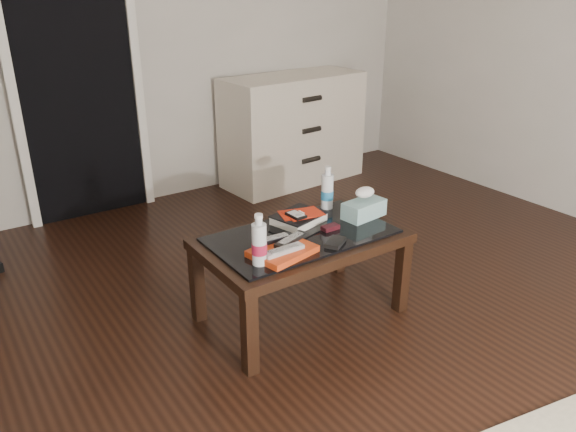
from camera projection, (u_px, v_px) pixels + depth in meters
The scene contains 16 objects.
ground at pixel (346, 365), 2.56m from camera, with size 5.00×5.00×0.00m, color black.
doorway at pixel (76, 74), 3.83m from camera, with size 0.90×0.08×2.07m.
coffee_table at pixel (301, 246), 2.80m from camera, with size 1.00×0.60×0.46m.
dresser at pixel (293, 129), 4.73m from camera, with size 1.23×0.59×0.90m.
magazines at pixel (282, 251), 2.57m from camera, with size 0.28×0.21×0.03m, color #BF3712.
remote_silver at pixel (284, 250), 2.52m from camera, with size 0.20×0.05×0.02m, color #A0A1A5.
remote_black_front at pixel (291, 239), 2.62m from camera, with size 0.20×0.05×0.02m, color black.
remote_black_back at pixel (273, 239), 2.63m from camera, with size 0.20×0.05×0.02m, color black.
textbook at pixel (299, 218), 2.90m from camera, with size 0.25×0.20×0.05m, color black.
dvd_mailers at pixel (298, 213), 2.89m from camera, with size 0.19×0.14×0.01m, color red.
ipod at pixel (296, 215), 2.84m from camera, with size 0.06×0.10×0.02m, color black.
flip_phone at pixel (330, 227), 2.82m from camera, with size 0.09×0.05×0.02m, color black.
wallet at pixel (335, 242), 2.66m from camera, with size 0.12×0.07×0.02m, color black.
water_bottle_left at pixel (259, 239), 2.44m from camera, with size 0.07×0.07×0.24m, color silver.
water_bottle_right at pixel (327, 187), 3.04m from camera, with size 0.07×0.07×0.24m, color white.
tissue_box at pixel (364, 209), 2.95m from camera, with size 0.23×0.12×0.09m, color #237381.
Camera 1 is at (-1.40, -1.58, 1.63)m, focal length 35.00 mm.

